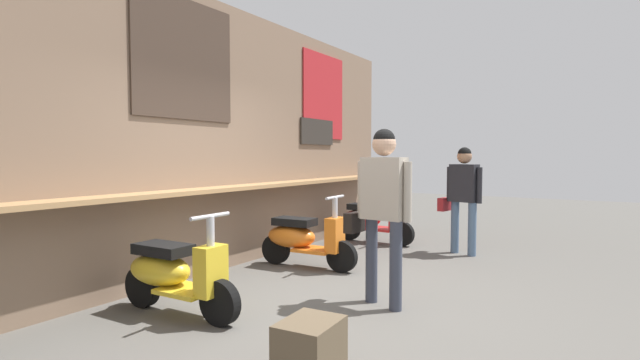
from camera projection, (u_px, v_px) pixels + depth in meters
name	position (u px, v px, depth m)	size (l,w,h in m)	color
ground_plane	(331.00, 303.00, 4.71)	(27.44, 27.44, 0.00)	#56544F
market_stall_facade	(188.00, 136.00, 5.68)	(9.80, 0.61, 3.43)	#7F6651
scooter_yellow	(172.00, 273.00, 4.35)	(0.46, 1.40, 0.97)	gold
scooter_orange	(302.00, 238.00, 6.19)	(0.48, 1.40, 0.97)	orange
scooter_red	(371.00, 220.00, 7.96)	(0.47, 1.40, 0.97)	red
shopper_with_handbag	(463.00, 190.00, 6.98)	(0.32, 0.65, 1.60)	slate
shopper_browsing	(382.00, 198.00, 4.56)	(0.27, 0.68, 1.74)	#383D4C
merchandise_crate	(310.00, 354.00, 2.98)	(0.42, 0.34, 0.43)	brown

